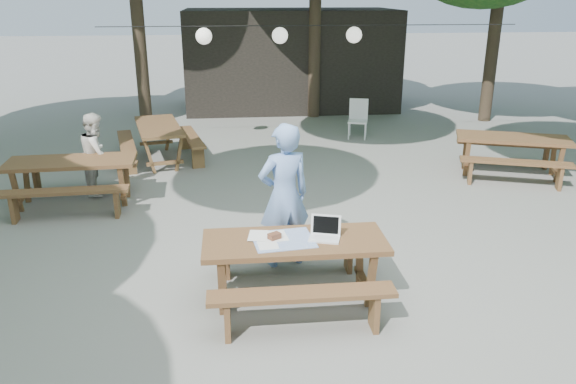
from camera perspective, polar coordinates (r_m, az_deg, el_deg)
The scene contains 12 objects.
ground at distance 7.20m, azimuth 5.21°, elevation -7.60°, with size 80.00×80.00×0.00m, color slate.
pavilion at distance 16.97m, azimuth 0.20°, elevation 13.37°, with size 6.00×3.00×2.80m, color black.
main_picnic_table at distance 6.28m, azimuth 0.67°, elevation -7.86°, with size 2.00×1.58×0.75m.
picnic_table_nw at distance 9.72m, azimuth -20.97°, elevation 1.00°, with size 2.04×1.67×0.75m.
picnic_table_ne at distance 11.32m, azimuth 21.69°, elevation 3.46°, with size 2.32×2.12×0.75m.
picnic_table_far_w at distance 11.75m, azimuth -12.91°, elevation 4.93°, with size 1.95×2.20×0.75m.
woman at distance 6.91m, azimuth -0.39°, elevation -0.41°, with size 0.67×0.44×1.83m, color #7FA6E7.
second_person at distance 10.04m, azimuth -18.84°, elevation 3.69°, with size 0.68×0.53×1.39m, color white.
plastic_chair at distance 13.45m, azimuth 7.08°, elevation 6.57°, with size 0.54×0.54×0.90m.
laptop at distance 6.16m, azimuth 3.78°, elevation -4.10°, with size 0.39×0.34×0.24m.
tabletop_clutter at distance 6.11m, azimuth -0.80°, elevation -4.79°, with size 0.75×0.62×0.08m.
paper_lanterns at distance 12.35m, azimuth -0.76°, elevation 15.63°, with size 9.00×0.34×0.38m.
Camera 1 is at (-1.30, -6.26, 3.30)m, focal length 35.00 mm.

